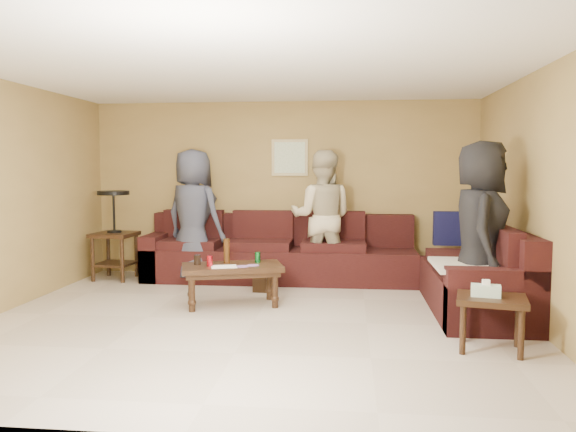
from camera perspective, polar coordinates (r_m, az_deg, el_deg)
The scene contains 10 objects.
room at distance 5.63m, azimuth -3.47°, elevation 6.01°, with size 5.60×5.50×2.50m.
sectional_sofa at distance 7.18m, azimuth 5.07°, elevation -4.95°, with size 4.65×2.90×0.97m.
coffee_table at distance 6.39m, azimuth -5.73°, elevation -5.57°, with size 1.23×0.86×0.75m.
end_table_left at distance 8.17m, azimuth -17.22°, elevation -1.68°, with size 0.58×0.58×1.24m.
side_table_right at distance 5.11m, azimuth 19.90°, elevation -8.40°, with size 0.65×0.57×0.61m.
waste_bin at distance 7.15m, azimuth -2.32°, elevation -6.31°, with size 0.27×0.27×0.33m, color black.
wall_art at distance 8.08m, azimuth 0.18°, elevation 5.95°, with size 0.52×0.04×0.52m.
person_left at distance 7.72m, azimuth -9.56°, elevation 0.01°, with size 0.88×0.57×1.81m, color #313545.
person_middle at distance 7.56m, azimuth 3.46°, elevation -0.09°, with size 0.87×0.68×1.79m, color #C6B893.
person_right at distance 6.00m, azimuth 18.98°, elevation -1.48°, with size 0.89×0.58×1.83m, color black.
Camera 1 is at (0.94, -5.55, 1.56)m, focal length 35.00 mm.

